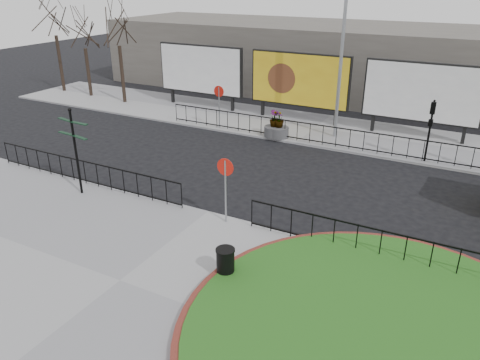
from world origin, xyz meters
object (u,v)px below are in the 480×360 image
Objects in this scene: billboard_mid at (299,80)px; fingerpost_sign at (75,143)px; planter_a at (274,128)px; litter_bin at (225,263)px; planter_b at (279,129)px; lamp_post at (342,50)px.

billboard_mid is 1.72× the size of fingerpost_sign.
billboard_mid is 4.09m from planter_a.
planter_b is (-3.87, 12.77, -0.01)m from litter_bin.
billboard_mid is 4.19× the size of planter_b.
lamp_post is at bearing 30.58° from planter_b.
billboard_mid is at bearing 90.00° from planter_a.
planter_a reaches higher than litter_bin.
lamp_post is 6.24× the size of planter_b.
fingerpost_sign is at bearing -120.12° from lamp_post.
litter_bin is at bearing -71.91° from planter_a.
planter_a reaches higher than planter_b.
planter_a is (3.99, 10.46, -1.69)m from fingerpost_sign.
lamp_post reaches higher than fingerpost_sign.
planter_a is 0.30m from planter_b.
lamp_post is at bearing 94.63° from litter_bin.
planter_a is at bearing 108.09° from litter_bin.
planter_b is (-2.71, -1.60, -4.23)m from lamp_post.
litter_bin is 0.64× the size of planter_a.
lamp_post is at bearing 70.97° from fingerpost_sign.
fingerpost_sign reaches higher than planter_b.
fingerpost_sign reaches higher than litter_bin.
fingerpost_sign is (-3.99, -14.03, -0.31)m from billboard_mid.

